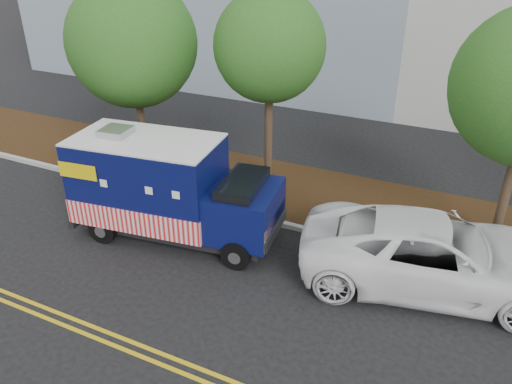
% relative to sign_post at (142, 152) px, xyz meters
% --- Properties ---
extents(ground, '(120.00, 120.00, 0.00)m').
position_rel_sign_post_xyz_m(ground, '(4.58, -1.97, -1.20)').
color(ground, black).
rests_on(ground, ground).
extents(curb, '(120.00, 0.18, 0.15)m').
position_rel_sign_post_xyz_m(curb, '(4.58, -0.57, -1.12)').
color(curb, '#9E9E99').
rests_on(curb, ground).
extents(mulch_strip, '(120.00, 4.00, 0.15)m').
position_rel_sign_post_xyz_m(mulch_strip, '(4.58, 1.53, -1.12)').
color(mulch_strip, black).
rests_on(mulch_strip, ground).
extents(centerline_near, '(120.00, 0.10, 0.01)m').
position_rel_sign_post_xyz_m(centerline_near, '(4.58, -6.42, -1.19)').
color(centerline_near, gold).
rests_on(centerline_near, ground).
extents(centerline_far, '(120.00, 0.10, 0.01)m').
position_rel_sign_post_xyz_m(centerline_far, '(4.58, -6.67, -1.19)').
color(centerline_far, gold).
rests_on(centerline_far, ground).
extents(tree_a, '(4.24, 4.24, 6.82)m').
position_rel_sign_post_xyz_m(tree_a, '(-0.47, 0.71, 3.49)').
color(tree_a, '#38281C').
rests_on(tree_a, ground).
extents(tree_b, '(3.41, 3.41, 6.56)m').
position_rel_sign_post_xyz_m(tree_b, '(4.10, 1.46, 3.64)').
color(tree_b, '#38281C').
rests_on(tree_b, ground).
extents(sign_post, '(0.06, 0.06, 2.40)m').
position_rel_sign_post_xyz_m(sign_post, '(0.00, 0.00, 0.00)').
color(sign_post, '#473828').
rests_on(sign_post, ground).
extents(food_truck, '(6.18, 2.95, 3.14)m').
position_rel_sign_post_xyz_m(food_truck, '(2.66, -2.38, 0.22)').
color(food_truck, black).
rests_on(food_truck, ground).
extents(white_car, '(6.97, 4.25, 1.81)m').
position_rel_sign_post_xyz_m(white_car, '(9.91, -1.49, -0.30)').
color(white_car, white).
rests_on(white_car, ground).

